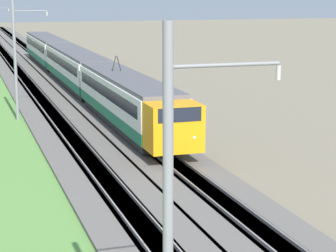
# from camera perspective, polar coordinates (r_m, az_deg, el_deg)

# --- Properties ---
(ballast_main) EXTENTS (240.00, 4.40, 0.30)m
(ballast_main) POSITION_cam_1_polar(r_m,az_deg,el_deg) (57.76, -11.06, 2.22)
(ballast_main) COLOR #605B56
(ballast_main) RESTS_ON ground
(ballast_adjacent) EXTENTS (240.00, 4.40, 0.30)m
(ballast_adjacent) POSITION_cam_1_polar(r_m,az_deg,el_deg) (58.39, -6.94, 2.45)
(ballast_adjacent) COLOR #605B56
(ballast_adjacent) RESTS_ON ground
(track_main) EXTENTS (240.00, 1.57, 0.45)m
(track_main) POSITION_cam_1_polar(r_m,az_deg,el_deg) (57.76, -11.06, 2.23)
(track_main) COLOR #4C4238
(track_main) RESTS_ON ground
(track_adjacent) EXTENTS (240.00, 1.57, 0.45)m
(track_adjacent) POSITION_cam_1_polar(r_m,az_deg,el_deg) (58.39, -6.94, 2.46)
(track_adjacent) COLOR #4C4238
(track_adjacent) RESTS_ON ground
(passenger_train) EXTENTS (62.77, 3.00, 4.89)m
(passenger_train) POSITION_cam_1_polar(r_m,az_deg,el_deg) (64.48, -8.10, 5.20)
(passenger_train) COLOR orange
(passenger_train) RESTS_ON ground
(catenary_mast_near) EXTENTS (0.22, 2.56, 8.87)m
(catenary_mast_near) POSITION_cam_1_polar(r_m,az_deg,el_deg) (13.65, 0.24, -9.13)
(catenary_mast_near) COLOR slate
(catenary_mast_near) RESTS_ON ground
(catenary_mast_mid) EXTENTS (0.22, 2.56, 8.92)m
(catenary_mast_mid) POSITION_cam_1_polar(r_m,az_deg,el_deg) (48.69, -13.10, 5.69)
(catenary_mast_mid) COLOR slate
(catenary_mast_mid) RESTS_ON ground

